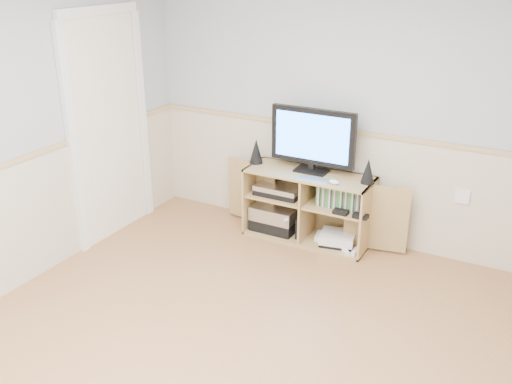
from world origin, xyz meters
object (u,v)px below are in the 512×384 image
monitor (313,138)px  game_consoles (337,239)px  media_cabinet (310,204)px  keyboard (314,180)px

monitor → game_consoles: size_ratio=1.71×
media_cabinet → monitor: (-0.00, -0.00, 0.63)m
monitor → game_consoles: (0.30, -0.06, -0.90)m
media_cabinet → game_consoles: size_ratio=3.94×
keyboard → monitor: bearing=115.6°
media_cabinet → keyboard: (0.10, -0.19, 0.32)m
media_cabinet → keyboard: size_ratio=6.68×
game_consoles → keyboard: bearing=-147.3°
media_cabinet → game_consoles: (0.30, -0.07, -0.26)m
keyboard → game_consoles: size_ratio=0.59×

